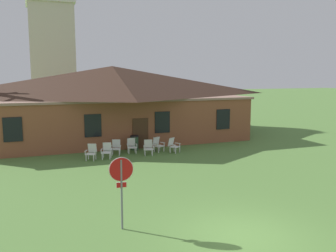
% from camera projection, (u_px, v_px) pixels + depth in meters
% --- Properties ---
extents(ground_plane, '(200.00, 200.00, 0.00)m').
position_uv_depth(ground_plane, '(243.00, 236.00, 11.38)').
color(ground_plane, '#517A38').
extents(brick_building, '(20.04, 10.40, 5.72)m').
position_uv_depth(brick_building, '(113.00, 102.00, 28.86)').
color(brick_building, brown).
rests_on(brick_building, ground).
extents(dome_tower, '(5.18, 5.18, 18.91)m').
position_uv_depth(dome_tower, '(52.00, 43.00, 41.35)').
color(dome_tower, beige).
rests_on(dome_tower, ground).
extents(stop_sign, '(0.80, 0.10, 2.43)m').
position_uv_depth(stop_sign, '(121.00, 179.00, 11.69)').
color(stop_sign, slate).
rests_on(stop_sign, ground).
extents(lawn_chair_by_porch, '(0.80, 0.84, 0.96)m').
position_uv_depth(lawn_chair_by_porch, '(91.00, 152.00, 21.55)').
color(lawn_chair_by_porch, silver).
rests_on(lawn_chair_by_porch, ground).
extents(lawn_chair_near_door, '(0.76, 0.81, 0.96)m').
position_uv_depth(lawn_chair_near_door, '(107.00, 150.00, 21.93)').
color(lawn_chair_near_door, white).
rests_on(lawn_chair_near_door, ground).
extents(lawn_chair_left_end, '(0.75, 0.81, 0.96)m').
position_uv_depth(lawn_chair_left_end, '(116.00, 147.00, 22.97)').
color(lawn_chair_left_end, white).
rests_on(lawn_chair_left_end, ground).
extents(lawn_chair_middle, '(0.69, 0.72, 0.96)m').
position_uv_depth(lawn_chair_middle, '(132.00, 145.00, 23.45)').
color(lawn_chair_middle, silver).
rests_on(lawn_chair_middle, ground).
extents(lawn_chair_right_end, '(0.73, 0.78, 0.96)m').
position_uv_depth(lawn_chair_right_end, '(148.00, 147.00, 22.91)').
color(lawn_chair_right_end, silver).
rests_on(lawn_chair_right_end, ground).
extents(lawn_chair_far_side, '(0.78, 0.82, 0.96)m').
position_uv_depth(lawn_chair_far_side, '(158.00, 144.00, 23.89)').
color(lawn_chair_far_side, white).
rests_on(lawn_chair_far_side, ground).
extents(lawn_chair_under_eave, '(0.84, 0.87, 0.96)m').
position_uv_depth(lawn_chair_under_eave, '(173.00, 145.00, 23.62)').
color(lawn_chair_under_eave, white).
rests_on(lawn_chair_under_eave, ground).
extents(trash_bin, '(0.56, 0.56, 0.98)m').
position_uv_depth(trash_bin, '(135.00, 143.00, 24.40)').
color(trash_bin, '#335638').
rests_on(trash_bin, ground).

